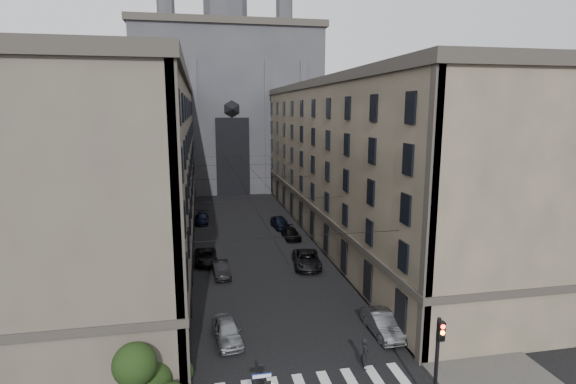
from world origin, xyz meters
TOP-DOWN VIEW (x-y plane):
  - sidewalk_left at (-10.50, 36.00)m, footprint 7.00×80.00m
  - sidewalk_right at (10.50, 36.00)m, footprint 7.00×80.00m
  - building_left at (-13.44, 36.00)m, footprint 13.60×60.60m
  - building_right at (13.44, 36.00)m, footprint 13.60×60.60m
  - gothic_tower at (0.00, 74.96)m, footprint 35.00×23.00m
  - traffic_light_right at (5.60, 1.92)m, footprint 0.34×0.50m
  - shrub_cluster at (-8.72, 5.01)m, footprint 3.90×4.40m
  - tram_wires at (0.00, 35.63)m, footprint 14.00×60.00m
  - car_left_near at (-4.51, 11.31)m, footprint 2.23×4.52m
  - car_left_midnear at (-4.33, 23.47)m, footprint 1.77×4.25m
  - car_left_midfar at (-5.66, 27.59)m, footprint 2.31×4.82m
  - car_left_far at (-5.96, 44.31)m, footprint 2.11×4.75m
  - car_right_near at (6.20, 10.16)m, footprint 1.64×4.58m
  - car_right_midnear at (4.20, 24.39)m, footprint 3.23×5.81m
  - car_right_midfar at (4.64, 34.41)m, footprint 1.96×4.47m
  - car_right_far at (4.22, 39.55)m, footprint 2.22×4.68m
  - pedestrian at (3.46, 6.42)m, footprint 0.62×0.80m

SIDE VIEW (x-z plane):
  - sidewalk_left at x=-10.50m, z-range 0.00..0.15m
  - sidewalk_right at x=10.50m, z-range 0.00..0.15m
  - car_right_midfar at x=4.64m, z-range 0.00..1.28m
  - car_left_midfar at x=-5.66m, z-range 0.00..1.33m
  - car_left_far at x=-5.96m, z-range 0.00..1.36m
  - car_left_midnear at x=-4.33m, z-range 0.00..1.37m
  - car_left_near at x=-4.51m, z-range 0.00..1.48m
  - car_right_near at x=6.20m, z-range 0.00..1.50m
  - car_right_midnear at x=4.20m, z-range 0.00..1.54m
  - car_right_far at x=4.22m, z-range 0.00..1.55m
  - pedestrian at x=3.46m, z-range 0.00..1.95m
  - shrub_cluster at x=-8.72m, z-range -0.15..3.75m
  - traffic_light_right at x=5.60m, z-range 0.69..5.89m
  - tram_wires at x=0.00m, z-range 7.03..7.46m
  - building_left at x=-13.44m, z-range -0.08..18.77m
  - building_right at x=13.44m, z-range -0.08..18.77m
  - gothic_tower at x=0.00m, z-range -11.20..46.80m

